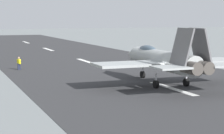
% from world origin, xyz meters
% --- Properties ---
extents(ground_plane, '(400.00, 400.00, 0.00)m').
position_xyz_m(ground_plane, '(0.00, 0.00, 0.00)').
color(ground_plane, slate).
extents(runway_strip, '(240.00, 26.00, 0.02)m').
position_xyz_m(runway_strip, '(-0.02, 0.00, 0.01)').
color(runway_strip, '#2D2D2F').
rests_on(runway_strip, ground).
extents(fighter_jet, '(15.90, 14.34, 5.63)m').
position_xyz_m(fighter_jet, '(2.98, -0.27, 2.43)').
color(fighter_jet, '#9A9F9F').
rests_on(fighter_jet, ground).
extents(crew_person, '(0.65, 0.43, 1.61)m').
position_xyz_m(crew_person, '(19.58, 10.84, 0.80)').
color(crew_person, '#1E2338').
rests_on(crew_person, ground).
extents(marker_cone_far, '(0.44, 0.44, 0.55)m').
position_xyz_m(marker_cone_far, '(22.20, -12.69, 0.28)').
color(marker_cone_far, orange).
rests_on(marker_cone_far, ground).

